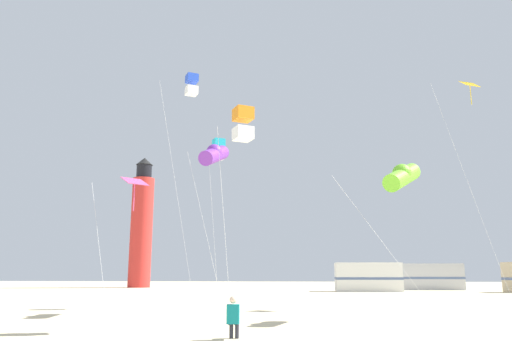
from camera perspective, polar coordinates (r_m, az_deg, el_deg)
The scene contains 11 objects.
kite_flyer_standing at distance 14.09m, azimuth -2.65°, elevation -16.60°, with size 0.35×0.52×1.16m.
kite_box_blue at distance 27.18m, azimuth -7.50°, elevation 9.81°, with size 2.40×1.96×12.37m.
kite_diamond_gold at distance 30.10m, azimuth 23.62°, elevation 8.18°, with size 2.86×2.86×12.39m.
kite_diamond_rainbow at distance 20.25m, azimuth -14.09°, elevation -1.72°, with size 2.43×2.43×5.60m.
kite_tube_lime at distance 20.19m, azimuth 16.62°, elevation -0.64°, with size 3.75×4.03×6.24m.
kite_tube_violet at distance 23.20m, azimuth -4.88°, elevation 1.88°, with size 1.90×2.58×7.97m.
kite_box_orange at distance 16.89m, azimuth -1.52°, elevation 5.40°, with size 1.35×1.35×7.37m.
kite_box_cyan at distance 27.41m, azimuth -4.38°, elevation 2.45°, with size 0.96×0.96×9.12m.
lighthouse_distant at distance 65.36m, azimuth -13.17°, elevation -6.22°, with size 2.80×2.80×16.80m.
rv_van_white at distance 51.00m, azimuth 12.91°, elevation -12.00°, with size 6.52×2.56×2.80m.
rv_van_silver at distance 58.18m, azimuth 19.77°, elevation -11.55°, with size 6.47×2.42×2.80m.
Camera 1 is at (1.97, -7.01, 1.78)m, focal length 34.38 mm.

